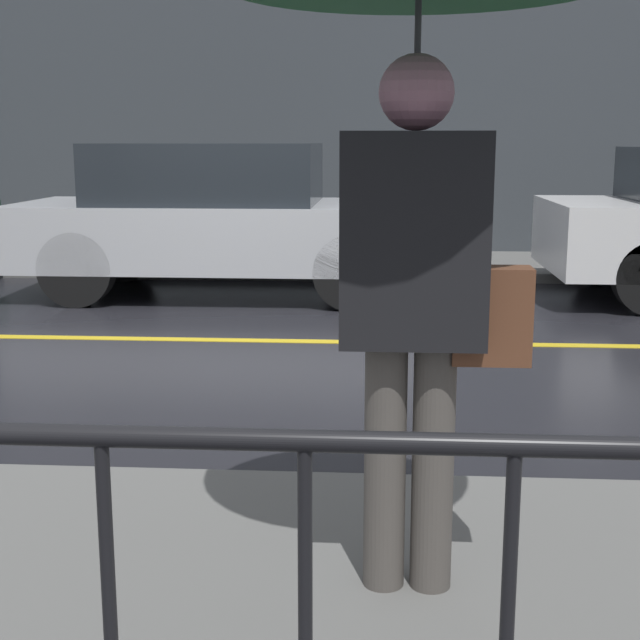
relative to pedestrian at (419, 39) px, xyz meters
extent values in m
plane|color=black|center=(-1.19, 4.05, -1.83)|extent=(80.00, 80.00, 0.00)
cube|color=#60605E|center=(-1.19, -0.33, -1.78)|extent=(28.00, 2.64, 0.11)
cube|color=#60605E|center=(-1.19, 8.14, -1.78)|extent=(28.00, 2.06, 0.11)
cube|color=gold|center=(-1.19, 4.05, -1.83)|extent=(25.20, 0.12, 0.01)
cylinder|color=#4C4742|center=(-0.08, 0.00, -1.32)|extent=(0.13, 0.13, 0.82)
cylinder|color=#4C4742|center=(0.07, 0.00, -1.32)|extent=(0.13, 0.13, 0.82)
cube|color=black|center=(0.00, 0.00, -0.59)|extent=(0.44, 0.26, 0.65)
sphere|color=#9C6979|center=(0.00, 0.00, -0.15)|extent=(0.22, 0.22, 0.22)
cylinder|color=#262628|center=(0.00, 0.00, -0.22)|extent=(0.02, 0.02, 0.73)
cube|color=brown|center=(0.24, 0.00, -0.82)|extent=(0.24, 0.12, 0.30)
cube|color=#B2B5BA|center=(-1.67, 6.20, -1.21)|extent=(4.18, 1.79, 0.63)
cube|color=#1E2328|center=(-1.84, 6.20, -0.60)|extent=(2.17, 1.65, 0.58)
cylinder|color=black|center=(-0.38, 6.99, -1.47)|extent=(0.71, 0.22, 0.71)
cylinder|color=black|center=(-0.38, 5.42, -1.47)|extent=(0.71, 0.22, 0.71)
cylinder|color=black|center=(-2.97, 6.99, -1.47)|extent=(0.71, 0.22, 0.71)
cylinder|color=black|center=(-2.97, 5.42, -1.47)|extent=(0.71, 0.22, 0.71)
cylinder|color=black|center=(2.32, 7.04, -1.49)|extent=(0.68, 0.22, 0.68)
camera|label=1|loc=(-0.10, -2.72, -0.29)|focal=50.00mm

